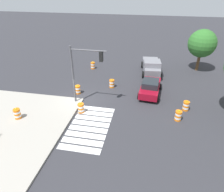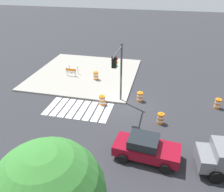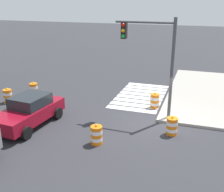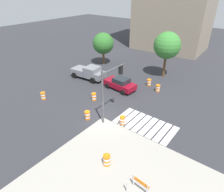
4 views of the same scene
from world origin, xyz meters
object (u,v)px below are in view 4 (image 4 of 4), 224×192
(traffic_barrel_median_near, at_px, (43,96))
(traffic_barrel_median_far, at_px, (158,88))
(traffic_barrel_crosswalk_end, at_px, (87,115))
(construction_barricade, at_px, (139,186))
(traffic_light_pole, at_px, (110,84))
(traffic_barrel_far_curb, at_px, (94,97))
(street_tree_streetside_near, at_px, (167,46))
(traffic_barrel_lane_center, at_px, (122,120))
(sports_car, at_px, (120,84))
(pickup_truck, at_px, (89,72))
(street_tree_streetside_mid, at_px, (103,44))
(traffic_barrel_near_corner, at_px, (149,82))
(traffic_barrel_on_sidewalk, at_px, (107,160))

(traffic_barrel_median_near, xyz_separation_m, traffic_barrel_median_far, (9.95, 10.33, 0.00))
(traffic_barrel_crosswalk_end, xyz_separation_m, traffic_barrel_median_far, (2.91, 10.00, 0.00))
(traffic_barrel_median_far, height_order, construction_barricade, construction_barricade)
(traffic_light_pole, bearing_deg, traffic_barrel_median_far, 82.61)
(traffic_barrel_crosswalk_end, bearing_deg, traffic_barrel_far_curb, 122.68)
(street_tree_streetside_near, bearing_deg, traffic_barrel_crosswalk_end, -95.21)
(traffic_barrel_median_far, distance_m, street_tree_streetside_near, 6.66)
(traffic_barrel_median_near, height_order, traffic_light_pole, traffic_light_pole)
(traffic_barrel_crosswalk_end, distance_m, traffic_light_pole, 4.19)
(traffic_barrel_median_far, distance_m, traffic_barrel_lane_center, 8.54)
(sports_car, height_order, traffic_barrel_median_near, sports_car)
(sports_car, xyz_separation_m, traffic_light_pole, (3.10, -5.97, 3.10))
(pickup_truck, relative_size, street_tree_streetside_mid, 0.99)
(sports_car, distance_m, traffic_barrel_near_corner, 4.16)
(street_tree_streetside_near, xyz_separation_m, street_tree_streetside_mid, (-10.54, -1.42, -1.10))
(traffic_light_pole, relative_size, street_tree_streetside_near, 0.83)
(traffic_barrel_far_curb, bearing_deg, traffic_light_pole, -23.98)
(traffic_barrel_far_curb, height_order, street_tree_streetside_near, street_tree_streetside_near)
(traffic_barrel_median_far, relative_size, street_tree_streetside_mid, 0.19)
(traffic_light_pole, bearing_deg, pickup_truck, 145.40)
(traffic_barrel_median_near, distance_m, traffic_light_pole, 9.68)
(traffic_barrel_crosswalk_end, relative_size, construction_barricade, 0.79)
(traffic_barrel_near_corner, xyz_separation_m, traffic_barrel_median_near, (-8.21, -11.17, 0.00))
(traffic_barrel_crosswalk_end, distance_m, traffic_barrel_median_far, 10.41)
(pickup_truck, height_order, traffic_barrel_on_sidewalk, pickup_truck)
(pickup_truck, height_order, traffic_barrel_near_corner, pickup_truck)
(traffic_barrel_near_corner, bearing_deg, traffic_barrel_on_sidewalk, -73.45)
(street_tree_streetside_mid, bearing_deg, traffic_barrel_median_near, -81.23)
(traffic_barrel_median_near, bearing_deg, street_tree_streetside_mid, 98.77)
(traffic_barrel_near_corner, bearing_deg, construction_barricade, -63.52)
(traffic_barrel_near_corner, distance_m, construction_barricade, 16.54)
(traffic_barrel_near_corner, height_order, traffic_barrel_on_sidewalk, traffic_barrel_on_sidewalk)
(street_tree_streetside_mid, bearing_deg, traffic_barrel_crosswalk_end, -55.77)
(traffic_barrel_median_far, distance_m, traffic_light_pole, 9.21)
(traffic_barrel_near_corner, bearing_deg, street_tree_streetside_near, 87.26)
(construction_barricade, bearing_deg, traffic_barrel_far_curb, 145.79)
(traffic_barrel_far_curb, xyz_separation_m, traffic_barrel_on_sidewalk, (7.52, -6.76, 0.15))
(traffic_barrel_near_corner, bearing_deg, traffic_barrel_crosswalk_end, -96.13)
(street_tree_streetside_mid, bearing_deg, traffic_barrel_lane_center, -43.81)
(pickup_truck, distance_m, traffic_barrel_median_far, 10.06)
(sports_car, relative_size, street_tree_streetside_near, 0.68)
(traffic_barrel_on_sidewalk, distance_m, traffic_light_pole, 7.02)
(traffic_barrel_crosswalk_end, distance_m, traffic_barrel_median_near, 7.05)
(sports_car, distance_m, street_tree_streetside_near, 8.77)
(traffic_barrel_median_near, relative_size, traffic_barrel_on_sidewalk, 1.00)
(traffic_barrel_far_curb, relative_size, street_tree_streetside_near, 0.15)
(traffic_barrel_near_corner, relative_size, traffic_light_pole, 0.19)
(traffic_barrel_far_curb, bearing_deg, traffic_barrel_lane_center, -18.21)
(traffic_barrel_crosswalk_end, xyz_separation_m, traffic_barrel_on_sidewalk, (5.43, -3.50, 0.15))
(traffic_barrel_far_curb, bearing_deg, traffic_barrel_median_far, 53.43)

